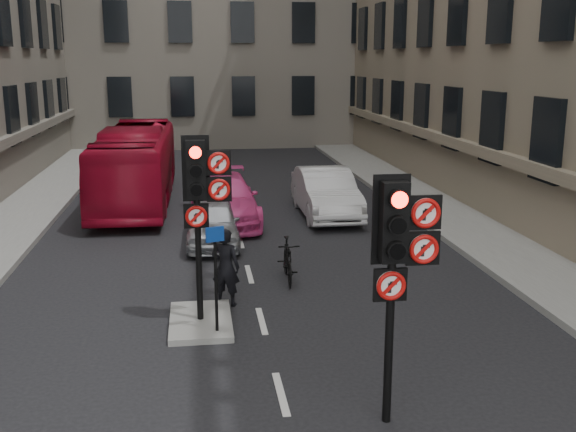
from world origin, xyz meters
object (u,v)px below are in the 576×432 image
object	(u,v)px
signal_near	(399,248)
signal_far	(201,189)
car_pink	(224,199)
motorcyclist	(226,267)
motorcycle	(288,260)
car_silver	(213,222)
car_white	(326,193)
bus_red	(136,165)
info_sign	(215,264)

from	to	relation	value
signal_near	signal_far	world-z (taller)	signal_far
car_pink	motorcyclist	bearing A→B (deg)	-93.75
signal_far	motorcycle	distance (m)	3.78
signal_far	car_silver	world-z (taller)	signal_far
car_pink	motorcyclist	world-z (taller)	motorcyclist
car_silver	motorcycle	xyz separation A→B (m)	(1.62, -3.52, -0.11)
signal_far	motorcyclist	distance (m)	2.17
car_silver	car_white	distance (m)	4.78
car_silver	motorcyclist	distance (m)	4.89
car_pink	bus_red	distance (m)	4.53
bus_red	motorcycle	distance (m)	10.36
signal_far	car_silver	xyz separation A→B (m)	(0.34, 5.89, -2.09)
motorcycle	info_sign	xyz separation A→B (m)	(-1.75, -3.02, 0.91)
motorcycle	info_sign	bearing A→B (deg)	-117.38
car_pink	bus_red	bearing A→B (deg)	129.59
car_white	bus_red	world-z (taller)	bus_red
signal_near	bus_red	distance (m)	16.59
car_pink	motorcyclist	size ratio (longest dim) A/B	3.04
signal_far	bus_red	world-z (taller)	signal_far
car_white	motorcyclist	bearing A→B (deg)	-115.07
motorcycle	bus_red	bearing A→B (deg)	116.33
car_white	bus_red	xyz separation A→B (m)	(-6.31, 3.02, 0.59)
signal_near	bus_red	size ratio (longest dim) A/B	0.36
car_white	motorcycle	world-z (taller)	car_white
signal_near	signal_far	bearing A→B (deg)	123.02
car_white	motorcyclist	size ratio (longest dim) A/B	2.84
bus_red	motorcycle	bearing A→B (deg)	-65.64
car_white	signal_near	bearing A→B (deg)	-96.73
car_silver	motorcyclist	world-z (taller)	motorcyclist
signal_near	signal_far	distance (m)	4.77
signal_far	car_pink	size ratio (longest dim) A/B	0.71
signal_far	car_pink	xyz separation A→B (m)	(0.76, 8.45, -1.97)
signal_near	car_pink	size ratio (longest dim) A/B	0.71
signal_far	bus_red	size ratio (longest dim) A/B	0.36
bus_red	motorcyclist	world-z (taller)	bus_red
bus_red	motorcyclist	xyz separation A→B (m)	(2.65, -10.83, -0.54)
car_silver	car_white	size ratio (longest dim) A/B	0.76
car_pink	info_sign	distance (m)	9.14
bus_red	motorcyclist	size ratio (longest dim) A/B	5.89
signal_near	signal_far	size ratio (longest dim) A/B	1.00
car_white	signal_far	bearing A→B (deg)	-115.03
signal_near	motorcyclist	distance (m)	5.72
car_silver	motorcyclist	size ratio (longest dim) A/B	2.17
signal_near	car_silver	size ratio (longest dim) A/B	0.99
bus_red	info_sign	distance (m)	12.71
motorcyclist	info_sign	world-z (taller)	info_sign
car_silver	info_sign	world-z (taller)	info_sign
signal_far	signal_near	bearing A→B (deg)	-56.98
car_white	bus_red	size ratio (longest dim) A/B	0.48
signal_near	car_pink	distance (m)	12.72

